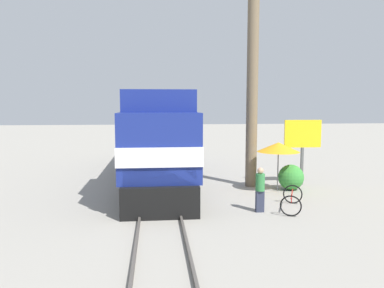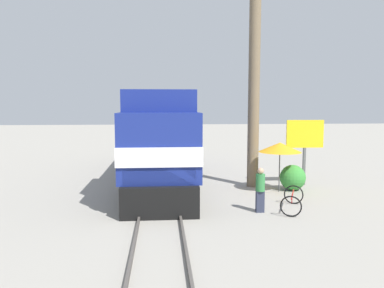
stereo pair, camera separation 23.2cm
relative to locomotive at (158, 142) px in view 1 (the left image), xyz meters
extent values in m
plane|color=gray|center=(0.00, -5.07, -2.00)|extent=(120.00, 120.00, 0.00)
cube|color=#4C4742|center=(-0.72, -5.07, -1.93)|extent=(0.08, 29.64, 0.15)
cube|color=#4C4742|center=(0.72, -5.07, -1.93)|extent=(0.08, 29.64, 0.15)
cube|color=black|center=(0.00, 0.41, -1.43)|extent=(2.79, 15.25, 1.14)
cube|color=navy|center=(0.00, 0.41, 0.42)|extent=(3.04, 14.64, 2.57)
cube|color=white|center=(0.00, 0.41, 0.16)|extent=(3.08, 14.79, 0.70)
cube|color=white|center=(0.00, -5.84, -0.16)|extent=(2.58, 2.14, 1.41)
cube|color=navy|center=(0.00, -4.17, 2.13)|extent=(2.85, 3.36, 0.86)
cylinder|color=#726047|center=(4.51, -2.11, 3.30)|extent=(0.55, 0.55, 10.61)
cylinder|color=#4C4C4C|center=(5.47, -3.32, -0.92)|extent=(0.05, 0.05, 2.17)
cone|color=orange|center=(5.47, -3.32, 0.06)|extent=(1.94, 1.94, 0.44)
cube|color=#595959|center=(7.14, -2.01, -1.07)|extent=(0.12, 0.12, 1.87)
cube|color=yellow|center=(7.14, -2.01, 0.55)|extent=(1.87, 0.08, 1.37)
sphere|color=#388C38|center=(6.18, -3.10, -1.40)|extent=(1.19, 1.19, 1.19)
cube|color=#2D3347|center=(3.72, -6.51, -1.60)|extent=(0.30, 0.20, 0.81)
cylinder|color=#337F3F|center=(3.72, -6.51, -0.88)|extent=(0.34, 0.34, 0.64)
sphere|color=tan|center=(3.72, -6.51, -0.44)|extent=(0.23, 0.23, 0.23)
torus|color=black|center=(4.66, -7.18, -1.62)|extent=(0.73, 0.34, 0.77)
torus|color=black|center=(5.37, -5.49, -1.62)|extent=(0.73, 0.34, 0.77)
cube|color=#A51919|center=(5.02, -6.34, -1.39)|extent=(0.64, 1.45, 0.04)
cylinder|color=#A51919|center=(4.89, -6.63, -1.48)|extent=(0.04, 0.04, 0.32)
camera|label=1|loc=(-0.14, -19.85, 2.01)|focal=35.00mm
camera|label=2|loc=(0.09, -19.87, 2.01)|focal=35.00mm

